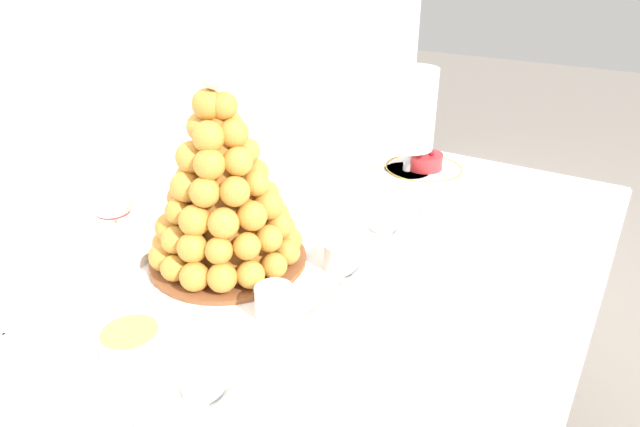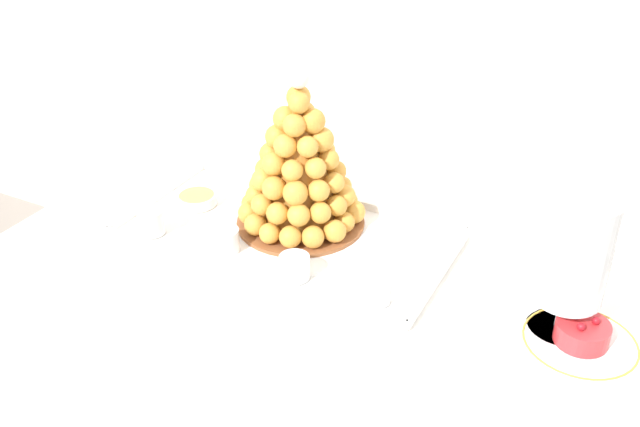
% 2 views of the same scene
% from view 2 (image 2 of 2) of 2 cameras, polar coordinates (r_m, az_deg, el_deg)
% --- Properties ---
extents(buffet_table, '(1.29, 0.92, 0.75)m').
position_cam_2_polar(buffet_table, '(1.46, 0.00, -7.02)').
color(buffet_table, brown).
rests_on(buffet_table, ground_plane).
extents(serving_tray, '(0.67, 0.35, 0.02)m').
position_cam_2_polar(serving_tray, '(1.49, -2.60, -1.71)').
color(serving_tray, white).
rests_on(serving_tray, buffet_table).
extents(croquembouche, '(0.27, 0.27, 0.34)m').
position_cam_2_polar(croquembouche, '(1.46, -1.64, 3.72)').
color(croquembouche, brown).
rests_on(croquembouche, serving_tray).
extents(dessert_cup_left, '(0.05, 0.05, 0.05)m').
position_cam_2_polar(dessert_cup_left, '(1.52, -13.16, -0.72)').
color(dessert_cup_left, silver).
rests_on(dessert_cup_left, serving_tray).
extents(dessert_cup_mid_left, '(0.06, 0.06, 0.05)m').
position_cam_2_polar(dessert_cup_mid_left, '(1.43, -7.52, -2.15)').
color(dessert_cup_mid_left, silver).
rests_on(dessert_cup_mid_left, serving_tray).
extents(dessert_cup_centre, '(0.06, 0.06, 0.05)m').
position_cam_2_polar(dessert_cup_centre, '(1.35, -2.03, -4.29)').
color(dessert_cup_centre, silver).
rests_on(dessert_cup_centre, serving_tray).
extents(dessert_cup_mid_right, '(0.05, 0.05, 0.05)m').
position_cam_2_polar(dessert_cup_mid_right, '(1.29, 4.53, -6.13)').
color(dessert_cup_mid_right, silver).
rests_on(dessert_cup_mid_right, serving_tray).
extents(creme_brulee_ramekin, '(0.09, 0.09, 0.02)m').
position_cam_2_polar(creme_brulee_ramekin, '(1.61, -9.69, 1.16)').
color(creme_brulee_ramekin, white).
rests_on(creme_brulee_ramekin, serving_tray).
extents(macaron_goblet, '(0.11, 0.11, 0.25)m').
position_cam_2_polar(macaron_goblet, '(1.23, 19.47, -3.06)').
color(macaron_goblet, white).
rests_on(macaron_goblet, buffet_table).
extents(fruit_tart_plate, '(0.19, 0.19, 0.06)m').
position_cam_2_polar(fruit_tart_plate, '(1.29, 19.88, -9.20)').
color(fruit_tart_plate, white).
rests_on(fruit_tart_plate, buffet_table).
extents(wine_glass, '(0.07, 0.07, 0.17)m').
position_cam_2_polar(wine_glass, '(1.62, -2.52, 6.17)').
color(wine_glass, silver).
rests_on(wine_glass, buffet_table).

